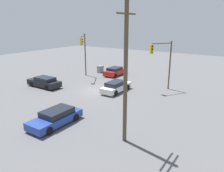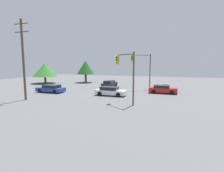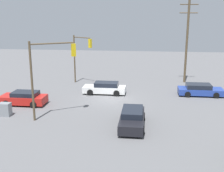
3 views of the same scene
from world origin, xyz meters
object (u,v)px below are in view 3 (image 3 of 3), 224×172
Objects in this scene: sedan_red at (24,98)px; sedan_blue at (200,90)px; sedan_white at (105,88)px; sedan_dark at (132,118)px; traffic_signal_cross at (81,51)px; traffic_signal_main at (49,66)px; electrical_cabinet at (5,109)px.

sedan_blue is (-17.61, -5.40, -0.03)m from sedan_red.
sedan_white is 0.98× the size of sedan_dark.
traffic_signal_cross is (3.65, -4.37, 3.47)m from sedan_white.
sedan_blue is at bearing -86.56° from sedan_white.
sedan_red is 0.94× the size of sedan_white.
traffic_signal_main is (6.93, -1.05, 3.80)m from sedan_dark.
traffic_signal_cross is (7.15, -13.34, 3.45)m from sedan_dark.
electrical_cabinet is at bearing 148.05° from traffic_signal_main.
sedan_white is at bearing -68.70° from sedan_dark.
sedan_white is (-7.27, -4.78, -0.00)m from sedan_red.
sedan_dark reaches higher than sedan_red.
sedan_dark is at bearing -111.28° from sedan_red.
sedan_white is at bearing -133.47° from electrical_cabinet.
traffic_signal_cross reaches higher than sedan_white.
electrical_cabinet is at bearing -5.20° from sedan_dark.
electrical_cabinet is at bearing 174.81° from sedan_red.
sedan_white is 0.99× the size of sedan_blue.
sedan_dark is (-3.50, 8.97, 0.02)m from sedan_white.
sedan_dark is 0.73× the size of traffic_signal_main.
traffic_signal_main is at bearing -129.33° from sedan_red.
sedan_dark is 15.52m from traffic_signal_cross.
traffic_signal_main is 5.67× the size of electrical_cabinet.
traffic_signal_main reaches higher than sedan_blue.
sedan_red is at bearing -21.28° from sedan_dark.
sedan_white is at bearing -17.21° from traffic_signal_cross.
traffic_signal_cross is at bearing -61.82° from sedan_dark.
electrical_cabinet is at bearing 136.53° from sedan_white.
sedan_dark is at bearing 174.80° from electrical_cabinet.
sedan_blue is at bearing -0.78° from traffic_signal_main.
sedan_blue is at bearing -125.49° from sedan_dark.
traffic_signal_main is at bearing -56.10° from traffic_signal_cross.
traffic_signal_cross is at bearing -107.57° from electrical_cabinet.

